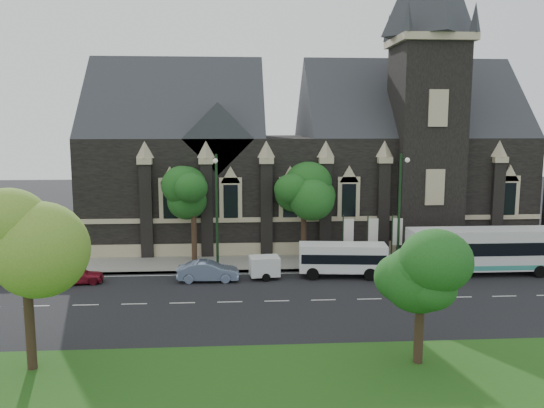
{
  "coord_description": "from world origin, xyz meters",
  "views": [
    {
      "loc": [
        -2.51,
        -33.57,
        11.19
      ],
      "look_at": [
        0.08,
        6.0,
        5.4
      ],
      "focal_mm": 36.11,
      "sensor_mm": 36.0,
      "label": 1
    }
  ],
  "objects": [
    {
      "name": "tree_park_east",
      "position": [
        6.18,
        -9.32,
        4.62
      ],
      "size": [
        3.4,
        3.4,
        6.28
      ],
      "color": "black",
      "rests_on": "ground"
    },
    {
      "name": "sidewalk",
      "position": [
        0.0,
        9.5,
        0.07
      ],
      "size": [
        80.0,
        5.0,
        0.15
      ],
      "primitive_type": "cube",
      "color": "gray",
      "rests_on": "ground"
    },
    {
      "name": "car_far_white",
      "position": [
        -18.5,
        5.63,
        0.66
      ],
      "size": [
        4.64,
        2.01,
        1.33
      ],
      "primitive_type": "imported",
      "rotation": [
        0.0,
        0.0,
        1.54
      ],
      "color": "silver",
      "rests_on": "ground"
    },
    {
      "name": "sedan",
      "position": [
        -4.6,
        4.83,
        0.73
      ],
      "size": [
        4.43,
        1.59,
        1.45
      ],
      "primitive_type": "imported",
      "rotation": [
        0.0,
        0.0,
        1.56
      ],
      "color": "#7A8CB1",
      "rests_on": "ground"
    },
    {
      "name": "tour_coach",
      "position": [
        16.24,
        5.4,
        1.88
      ],
      "size": [
        11.82,
        2.77,
        3.44
      ],
      "rotation": [
        0.0,
        0.0,
        -0.0
      ],
      "color": "silver",
      "rests_on": "ground"
    },
    {
      "name": "museum",
      "position": [
        5.12,
        18.78,
        8.17
      ],
      "size": [
        40.0,
        17.7,
        29.9
      ],
      "color": "black",
      "rests_on": "ground"
    },
    {
      "name": "ground",
      "position": [
        0.0,
        0.0,
        0.0
      ],
      "size": [
        160.0,
        160.0,
        0.0
      ],
      "primitive_type": "plane",
      "color": "black",
      "rests_on": "ground"
    },
    {
      "name": "street_lamp_mid",
      "position": [
        -4.0,
        7.09,
        5.11
      ],
      "size": [
        0.36,
        1.88,
        9.0
      ],
      "color": "black",
      "rests_on": "ground"
    },
    {
      "name": "tree_park_near",
      "position": [
        -11.77,
        -8.77,
        6.42
      ],
      "size": [
        4.42,
        4.42,
        8.56
      ],
      "color": "black",
      "rests_on": "ground"
    },
    {
      "name": "shuttle_bus",
      "position": [
        5.3,
        5.36,
        1.43
      ],
      "size": [
        6.55,
        2.86,
        2.46
      ],
      "rotation": [
        0.0,
        0.0,
        -0.1
      ],
      "color": "white",
      "rests_on": "ground"
    },
    {
      "name": "car_far_red",
      "position": [
        -13.87,
        4.77,
        0.63
      ],
      "size": [
        3.85,
        1.97,
        1.25
      ],
      "primitive_type": "imported",
      "rotation": [
        0.0,
        0.0,
        1.71
      ],
      "color": "maroon",
      "rests_on": "ground"
    },
    {
      "name": "street_lamp_near",
      "position": [
        10.0,
        7.09,
        5.11
      ],
      "size": [
        0.36,
        1.88,
        9.0
      ],
      "color": "black",
      "rests_on": "ground"
    },
    {
      "name": "banner_flag_left",
      "position": [
        6.29,
        9.0,
        2.38
      ],
      "size": [
        0.9,
        0.1,
        4.0
      ],
      "color": "black",
      "rests_on": "ground"
    },
    {
      "name": "tree_walk_left",
      "position": [
        -5.8,
        10.7,
        5.73
      ],
      "size": [
        3.91,
        3.91,
        7.64
      ],
      "color": "black",
      "rests_on": "ground"
    },
    {
      "name": "tree_walk_right",
      "position": [
        3.21,
        10.71,
        5.82
      ],
      "size": [
        4.08,
        4.08,
        7.8
      ],
      "color": "black",
      "rests_on": "ground"
    },
    {
      "name": "banner_flag_center",
      "position": [
        8.29,
        9.0,
        2.38
      ],
      "size": [
        0.9,
        0.1,
        4.0
      ],
      "color": "black",
      "rests_on": "ground"
    },
    {
      "name": "box_trailer",
      "position": [
        -0.52,
        5.21,
        0.93
      ],
      "size": [
        3.13,
        1.85,
        1.64
      ],
      "rotation": [
        0.0,
        0.0,
        0.1
      ],
      "color": "silver",
      "rests_on": "ground"
    },
    {
      "name": "banner_flag_right",
      "position": [
        10.29,
        9.0,
        2.38
      ],
      "size": [
        0.9,
        0.1,
        4.0
      ],
      "color": "black",
      "rests_on": "ground"
    }
  ]
}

